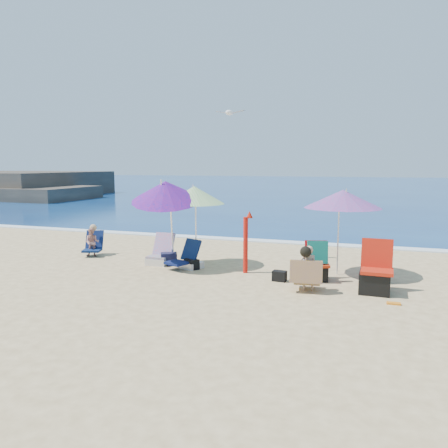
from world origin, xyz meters
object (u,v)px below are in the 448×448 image
(camp_chair_right, at_px, (316,266))
(chair_rainbow, at_px, (160,256))
(umbrella_striped, at_px, (194,195))
(camp_chair_left, at_px, (375,277))
(umbrella_turquoise, at_px, (343,199))
(person_left, at_px, (93,242))
(chair_navy, at_px, (188,261))
(furled_umbrella, at_px, (246,239))
(umbrella_blue, at_px, (166,191))
(person_center, at_px, (307,269))
(seagull, at_px, (229,113))

(camp_chair_right, bearing_deg, chair_rainbow, 174.89)
(umbrella_striped, xyz_separation_m, camp_chair_left, (4.20, -1.06, -1.43))
(umbrella_turquoise, bearing_deg, person_left, -179.74)
(camp_chair_left, bearing_deg, umbrella_striped, 165.82)
(umbrella_striped, height_order, chair_navy, umbrella_striped)
(furled_umbrella, relative_size, camp_chair_left, 1.38)
(furled_umbrella, relative_size, chair_navy, 1.62)
(furled_umbrella, xyz_separation_m, chair_rainbow, (-2.28, 0.17, -0.58))
(umbrella_turquoise, distance_m, chair_rainbow, 4.61)
(umbrella_turquoise, relative_size, umbrella_blue, 0.89)
(furled_umbrella, distance_m, person_left, 4.50)
(chair_navy, distance_m, chair_rainbow, 0.87)
(camp_chair_right, relative_size, person_center, 0.97)
(umbrella_blue, xyz_separation_m, person_center, (3.46, -0.88, -1.41))
(furled_umbrella, bearing_deg, person_left, 174.34)
(camp_chair_right, bearing_deg, camp_chair_left, -25.47)
(umbrella_turquoise, distance_m, camp_chair_right, 1.60)
(chair_navy, xyz_separation_m, person_center, (2.97, -1.02, 0.26))
(umbrella_blue, height_order, chair_navy, umbrella_blue)
(umbrella_striped, distance_m, person_left, 3.34)
(camp_chair_left, height_order, person_left, camp_chair_left)
(umbrella_striped, distance_m, chair_rainbow, 1.77)
(umbrella_turquoise, relative_size, seagull, 2.58)
(camp_chair_left, relative_size, camp_chair_right, 1.17)
(furled_umbrella, xyz_separation_m, chair_navy, (-1.43, -0.03, -0.60))
(umbrella_turquoise, height_order, camp_chair_right, umbrella_turquoise)
(umbrella_turquoise, height_order, umbrella_striped, umbrella_striped)
(umbrella_blue, distance_m, camp_chair_left, 5.00)
(furled_umbrella, relative_size, chair_rainbow, 1.90)
(umbrella_blue, relative_size, chair_navy, 2.57)
(chair_rainbow, bearing_deg, umbrella_turquoise, 3.94)
(chair_navy, bearing_deg, seagull, 68.54)
(umbrella_striped, distance_m, person_center, 3.50)
(chair_navy, bearing_deg, person_left, 171.05)
(seagull, bearing_deg, umbrella_striped, -116.50)
(chair_rainbow, xyz_separation_m, camp_chair_left, (5.08, -0.92, 0.11))
(furled_umbrella, bearing_deg, chair_navy, -178.61)
(umbrella_striped, bearing_deg, camp_chair_left, -14.18)
(furled_umbrella, bearing_deg, chair_rainbow, 175.69)
(person_left, xyz_separation_m, seagull, (3.59, 0.96, 3.39))
(furled_umbrella, distance_m, person_center, 1.89)
(umbrella_striped, relative_size, furled_umbrella, 1.40)
(umbrella_turquoise, bearing_deg, seagull, 162.46)
(umbrella_turquoise, height_order, person_center, umbrella_turquoise)
(camp_chair_left, relative_size, seagull, 1.33)
(chair_navy, distance_m, camp_chair_left, 4.29)
(camp_chair_right, bearing_deg, seagull, 147.52)
(furled_umbrella, xyz_separation_m, person_left, (-4.46, 0.44, -0.39))
(furled_umbrella, height_order, camp_chair_right, furled_umbrella)
(umbrella_blue, relative_size, camp_chair_left, 2.19)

